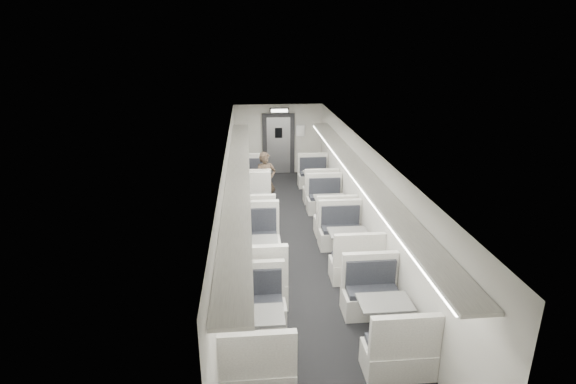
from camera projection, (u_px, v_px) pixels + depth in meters
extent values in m
cube|color=black|center=(297.00, 251.00, 10.23)|extent=(3.00, 12.00, 0.12)
cube|color=silver|center=(298.00, 143.00, 9.40)|extent=(3.00, 12.00, 0.12)
cube|color=beige|center=(278.00, 139.00, 15.51)|extent=(3.00, 0.12, 2.40)
cube|color=beige|center=(226.00, 201.00, 9.68)|extent=(0.12, 12.00, 2.40)
cube|color=beige|center=(367.00, 197.00, 9.95)|extent=(0.12, 12.00, 2.40)
cube|color=white|center=(251.00, 202.00, 12.45)|extent=(1.05, 0.59, 0.45)
cube|color=black|center=(251.00, 192.00, 12.38)|extent=(0.93, 0.47, 0.10)
cube|color=white|center=(251.00, 185.00, 12.06)|extent=(1.05, 0.12, 0.70)
cube|color=white|center=(251.00, 184.00, 13.90)|extent=(1.05, 0.59, 0.45)
cube|color=black|center=(250.00, 176.00, 13.78)|extent=(0.93, 0.47, 0.10)
cube|color=white|center=(250.00, 165.00, 13.92)|extent=(1.05, 0.12, 0.70)
cylinder|color=#B8B8BA|center=(251.00, 189.00, 13.14)|extent=(0.10, 0.10, 0.69)
cylinder|color=#B8B8BA|center=(251.00, 199.00, 13.24)|extent=(0.36, 0.36, 0.03)
cube|color=slate|center=(251.00, 176.00, 13.01)|extent=(0.87, 0.60, 0.04)
cube|color=white|center=(252.00, 230.00, 10.65)|extent=(1.09, 0.60, 0.46)
cube|color=black|center=(252.00, 218.00, 10.58)|extent=(0.96, 0.48, 0.10)
cube|color=white|center=(252.00, 210.00, 10.25)|extent=(1.09, 0.12, 0.72)
cube|color=white|center=(252.00, 206.00, 12.15)|extent=(1.09, 0.60, 0.46)
cube|color=black|center=(251.00, 196.00, 12.03)|extent=(0.96, 0.48, 0.10)
cube|color=white|center=(251.00, 182.00, 12.16)|extent=(1.09, 0.12, 0.72)
cylinder|color=#B8B8BA|center=(252.00, 212.00, 11.36)|extent=(0.10, 0.10, 0.71)
cylinder|color=#B8B8BA|center=(252.00, 225.00, 11.47)|extent=(0.37, 0.37, 0.03)
cube|color=slate|center=(251.00, 198.00, 11.23)|extent=(0.90, 0.61, 0.04)
cube|color=white|center=(255.00, 291.00, 8.06)|extent=(1.16, 0.64, 0.49)
cube|color=black|center=(254.00, 276.00, 7.99)|extent=(1.02, 0.51, 0.11)
cube|color=white|center=(254.00, 267.00, 7.63)|extent=(1.16, 0.13, 0.76)
cube|color=white|center=(253.00, 249.00, 9.66)|extent=(1.16, 0.64, 0.49)
cube|color=black|center=(253.00, 237.00, 9.53)|extent=(1.02, 0.51, 0.11)
cube|color=white|center=(252.00, 218.00, 9.67)|extent=(1.16, 0.13, 0.76)
cylinder|color=#B8B8BA|center=(254.00, 262.00, 8.82)|extent=(0.11, 0.11, 0.75)
cylinder|color=#B8B8BA|center=(254.00, 278.00, 8.93)|extent=(0.39, 0.39, 0.03)
cube|color=slate|center=(253.00, 243.00, 8.68)|extent=(0.96, 0.65, 0.04)
cube|color=white|center=(258.00, 378.00, 6.07)|extent=(1.00, 0.56, 0.43)
cube|color=black|center=(258.00, 361.00, 6.01)|extent=(0.89, 0.44, 0.09)
cube|color=white|center=(258.00, 355.00, 5.70)|extent=(1.00, 0.11, 0.66)
cube|color=white|center=(256.00, 314.00, 7.45)|extent=(1.00, 0.56, 0.43)
cube|color=black|center=(255.00, 301.00, 7.34)|extent=(0.89, 0.44, 0.09)
cube|color=white|center=(255.00, 279.00, 7.47)|extent=(1.00, 0.11, 0.66)
cylinder|color=#B8B8BA|center=(257.00, 336.00, 6.72)|extent=(0.09, 0.09, 0.65)
cylinder|color=#B8B8BA|center=(257.00, 354.00, 6.83)|extent=(0.34, 0.34, 0.03)
cube|color=slate|center=(256.00, 316.00, 6.60)|extent=(0.83, 0.57, 0.04)
cube|color=white|center=(320.00, 195.00, 13.03)|extent=(0.96, 0.54, 0.41)
cube|color=black|center=(320.00, 187.00, 12.98)|extent=(0.85, 0.43, 0.09)
cube|color=white|center=(322.00, 180.00, 12.68)|extent=(0.96, 0.11, 0.64)
cube|color=white|center=(313.00, 180.00, 14.36)|extent=(0.96, 0.54, 0.41)
cube|color=black|center=(313.00, 173.00, 14.25)|extent=(0.85, 0.43, 0.09)
cube|color=white|center=(313.00, 163.00, 14.37)|extent=(0.96, 0.11, 0.64)
cylinder|color=#B8B8BA|center=(317.00, 184.00, 13.66)|extent=(0.09, 0.09, 0.63)
cylinder|color=#B8B8BA|center=(316.00, 193.00, 13.76)|extent=(0.33, 0.33, 0.03)
cube|color=slate|center=(317.00, 173.00, 13.55)|extent=(0.80, 0.54, 0.04)
cube|color=white|center=(335.00, 226.00, 10.93)|extent=(0.97, 0.54, 0.41)
cube|color=black|center=(335.00, 216.00, 10.87)|extent=(0.86, 0.43, 0.09)
cube|color=white|center=(337.00, 208.00, 10.57)|extent=(0.97, 0.11, 0.64)
cube|color=white|center=(325.00, 205.00, 12.27)|extent=(0.97, 0.54, 0.41)
cube|color=black|center=(325.00, 197.00, 12.16)|extent=(0.86, 0.43, 0.09)
cube|color=white|center=(324.00, 184.00, 12.28)|extent=(0.97, 0.11, 0.64)
cylinder|color=#B8B8BA|center=(330.00, 211.00, 11.56)|extent=(0.09, 0.09, 0.63)
cylinder|color=#B8B8BA|center=(329.00, 221.00, 11.66)|extent=(0.33, 0.33, 0.03)
cube|color=slate|center=(330.00, 198.00, 11.45)|extent=(0.80, 0.55, 0.04)
cube|color=white|center=(355.00, 269.00, 8.88)|extent=(0.99, 0.55, 0.42)
cube|color=black|center=(356.00, 257.00, 8.82)|extent=(0.88, 0.44, 0.09)
cube|color=white|center=(359.00, 250.00, 8.52)|extent=(0.99, 0.11, 0.65)
cube|color=white|center=(341.00, 238.00, 10.25)|extent=(0.99, 0.55, 0.42)
cube|color=black|center=(341.00, 228.00, 10.14)|extent=(0.88, 0.44, 0.09)
cube|color=white|center=(340.00, 213.00, 10.26)|extent=(0.99, 0.11, 0.65)
cylinder|color=#B8B8BA|center=(348.00, 248.00, 9.53)|extent=(0.09, 0.09, 0.64)
cylinder|color=#B8B8BA|center=(347.00, 261.00, 9.63)|extent=(0.34, 0.34, 0.03)
cube|color=slate|center=(348.00, 232.00, 9.41)|extent=(0.82, 0.56, 0.04)
cube|color=white|center=(398.00, 359.00, 6.42)|extent=(0.98, 0.55, 0.42)
cube|color=black|center=(398.00, 343.00, 6.36)|extent=(0.87, 0.44, 0.09)
cube|color=white|center=(405.00, 337.00, 6.06)|extent=(0.98, 0.11, 0.65)
cube|color=white|center=(371.00, 302.00, 7.78)|extent=(0.98, 0.55, 0.42)
cube|color=black|center=(372.00, 290.00, 7.67)|extent=(0.87, 0.44, 0.09)
cube|color=white|center=(370.00, 270.00, 7.80)|extent=(0.98, 0.11, 0.65)
cylinder|color=#B8B8BA|center=(383.00, 322.00, 7.07)|extent=(0.09, 0.09, 0.64)
cylinder|color=#B8B8BA|center=(382.00, 338.00, 7.17)|extent=(0.33, 0.33, 0.03)
cube|color=slate|center=(385.00, 303.00, 6.95)|extent=(0.82, 0.56, 0.04)
imported|color=black|center=(266.00, 181.00, 12.32)|extent=(0.68, 0.54, 1.62)
cube|color=black|center=(233.00, 155.00, 12.84)|extent=(0.02, 1.18, 0.84)
cube|color=black|center=(231.00, 178.00, 10.77)|extent=(0.02, 1.18, 0.84)
cube|color=black|center=(227.00, 212.00, 8.70)|extent=(0.02, 1.18, 0.84)
cube|color=black|center=(222.00, 267.00, 6.63)|extent=(0.02, 1.18, 0.84)
cube|color=white|center=(238.00, 173.00, 9.19)|extent=(0.46, 10.40, 0.05)
cube|color=white|center=(248.00, 175.00, 9.22)|extent=(0.05, 10.20, 0.04)
cube|color=white|center=(359.00, 170.00, 9.40)|extent=(0.46, 10.40, 0.05)
cube|color=white|center=(350.00, 173.00, 9.40)|extent=(0.05, 10.20, 0.04)
cube|color=black|center=(279.00, 144.00, 15.45)|extent=(1.10, 0.10, 2.10)
cube|color=#B8B8BA|center=(279.00, 146.00, 15.44)|extent=(0.80, 0.05, 1.95)
cube|color=black|center=(279.00, 133.00, 15.25)|extent=(0.25, 0.02, 0.35)
cube|color=black|center=(279.00, 110.00, 14.58)|extent=(0.62, 0.10, 0.16)
cube|color=white|center=(279.00, 111.00, 14.53)|extent=(0.54, 0.02, 0.10)
cube|color=white|center=(300.00, 131.00, 15.35)|extent=(0.32, 0.02, 0.40)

